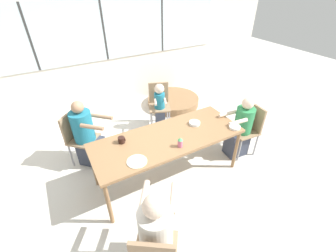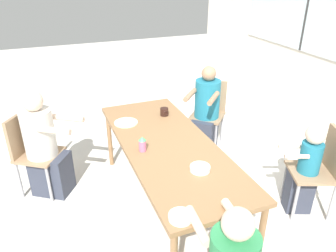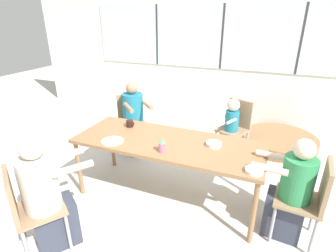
% 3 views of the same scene
% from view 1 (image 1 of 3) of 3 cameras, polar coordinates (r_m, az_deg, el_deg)
% --- Properties ---
extents(ground_plane, '(16.00, 16.00, 0.00)m').
position_cam_1_polar(ground_plane, '(3.56, 0.00, -12.30)').
color(ground_plane, beige).
extents(wall_back_with_windows, '(8.40, 0.08, 2.80)m').
position_cam_1_polar(wall_back_with_windows, '(5.05, -15.71, 19.77)').
color(wall_back_with_windows, silver).
rests_on(wall_back_with_windows, ground_plane).
extents(dining_table, '(2.09, 0.80, 0.74)m').
position_cam_1_polar(dining_table, '(3.10, 0.00, -3.58)').
color(dining_table, olive).
rests_on(dining_table, ground_plane).
extents(chair_for_woman_green_shirt, '(0.57, 0.57, 0.87)m').
position_cam_1_polar(chair_for_woman_green_shirt, '(3.76, -22.06, -1.94)').
color(chair_for_woman_green_shirt, '#937556').
rests_on(chair_for_woman_green_shirt, ground_plane).
extents(chair_for_man_teal_shirt, '(0.43, 0.43, 0.87)m').
position_cam_1_polar(chair_for_man_teal_shirt, '(3.91, 19.84, 0.11)').
color(chair_for_man_teal_shirt, '#937556').
rests_on(chair_for_man_teal_shirt, ground_plane).
extents(chair_for_toddler, '(0.52, 0.52, 0.87)m').
position_cam_1_polar(chair_for_toddler, '(4.41, -2.29, 6.34)').
color(chair_for_toddler, '#937556').
rests_on(chair_for_toddler, ground_plane).
extents(person_woman_green_shirt, '(0.63, 0.62, 1.11)m').
position_cam_1_polar(person_woman_green_shirt, '(3.69, -19.84, -2.66)').
color(person_woman_green_shirt, '#333847').
rests_on(person_woman_green_shirt, ground_plane).
extents(person_man_blue_shirt, '(0.57, 0.64, 1.15)m').
position_cam_1_polar(person_man_blue_shirt, '(2.38, -2.89, -26.45)').
color(person_man_blue_shirt, '#333847').
rests_on(person_man_blue_shirt, ground_plane).
extents(person_man_teal_shirt, '(0.56, 0.34, 1.06)m').
position_cam_1_polar(person_man_teal_shirt, '(3.83, 17.88, -0.98)').
color(person_man_teal_shirt, '#333847').
rests_on(person_man_teal_shirt, ground_plane).
extents(person_toddler, '(0.32, 0.41, 0.94)m').
position_cam_1_polar(person_toddler, '(4.31, -2.09, 4.55)').
color(person_toddler, '#333847').
rests_on(person_toddler, ground_plane).
extents(coffee_mug, '(0.09, 0.09, 0.08)m').
position_cam_1_polar(coffee_mug, '(3.01, -11.71, -3.49)').
color(coffee_mug, black).
rests_on(coffee_mug, dining_table).
extents(sippy_cup, '(0.07, 0.07, 0.14)m').
position_cam_1_polar(sippy_cup, '(2.87, 3.11, -4.11)').
color(sippy_cup, '#CC668C').
rests_on(sippy_cup, dining_table).
extents(bowl_white_shallow, '(0.16, 0.16, 0.03)m').
position_cam_1_polar(bowl_white_shallow, '(3.37, 16.61, -0.25)').
color(bowl_white_shallow, white).
rests_on(bowl_white_shallow, dining_table).
extents(bowl_cereal, '(0.16, 0.16, 0.04)m').
position_cam_1_polar(bowl_cereal, '(3.33, 6.77, 0.74)').
color(bowl_cereal, silver).
rests_on(bowl_cereal, dining_table).
extents(plate_tortillas, '(0.24, 0.24, 0.01)m').
position_cam_1_polar(plate_tortillas, '(2.72, -7.91, -8.90)').
color(plate_tortillas, beige).
rests_on(plate_tortillas, dining_table).
extents(folded_table_stack, '(1.19, 1.19, 0.18)m').
position_cam_1_polar(folded_table_stack, '(5.33, 1.34, 6.38)').
color(folded_table_stack, olive).
rests_on(folded_table_stack, ground_plane).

